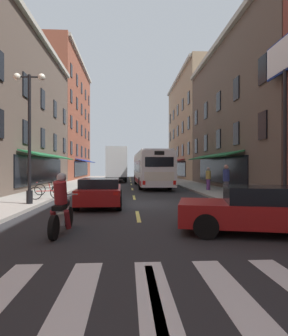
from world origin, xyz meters
TOP-DOWN VIEW (x-y plane):
  - ground_plane at (0.00, 0.00)m, footprint 34.80×80.00m
  - lane_centre_dashes at (0.00, -0.25)m, footprint 0.14×73.90m
  - crosswalk_near at (0.00, -10.00)m, footprint 7.10×2.80m
  - sidewalk_left at (-5.90, 0.00)m, footprint 3.00×80.00m
  - sidewalk_right at (5.90, 0.00)m, footprint 3.00×80.00m
  - billboard_sign at (7.05, -0.88)m, footprint 0.40×3.33m
  - transit_bus at (1.73, 12.13)m, footprint 2.84×11.83m
  - box_truck at (-1.79, 21.39)m, footprint 2.77×8.00m
  - sedan_near at (-1.65, -0.62)m, footprint 2.06×4.45m
  - sedan_mid at (-2.05, 32.68)m, footprint 2.08×4.35m
  - sedan_far at (3.45, -6.49)m, footprint 5.02×2.89m
  - motorcycle_rider at (-2.17, -6.13)m, footprint 0.62×2.07m
  - bicycle_near at (-5.07, 3.33)m, footprint 1.71×0.48m
  - bicycle_mid at (-4.60, 1.10)m, footprint 1.68×0.57m
  - pedestrian_mid at (5.49, 6.53)m, footprint 0.36×0.36m
  - pedestrian_far at (5.15, 1.76)m, footprint 0.36×0.36m
  - street_lamp_twin at (-4.85, -0.69)m, footprint 1.42×0.32m

SIDE VIEW (x-z plane):
  - ground_plane at x=0.00m, z-range -0.10..0.00m
  - lane_centre_dashes at x=0.00m, z-range 0.00..0.01m
  - crosswalk_near at x=0.00m, z-range 0.00..0.01m
  - sidewalk_left at x=-5.90m, z-range 0.00..0.14m
  - sidewalk_right at x=5.90m, z-range 0.00..0.14m
  - bicycle_near at x=-5.07m, z-range 0.05..0.96m
  - bicycle_mid at x=-4.60m, z-range 0.05..0.96m
  - sedan_far at x=3.45m, z-range 0.02..1.31m
  - sedan_near at x=-1.65m, z-range 0.03..1.31m
  - sedan_mid at x=-2.05m, z-range 0.01..1.39m
  - motorcycle_rider at x=-2.17m, z-range -0.12..1.54m
  - pedestrian_mid at x=5.49m, z-range 0.16..1.80m
  - pedestrian_far at x=5.15m, z-range 0.17..1.97m
  - transit_bus at x=1.73m, z-range 0.08..3.25m
  - box_truck at x=-1.79m, z-range 0.06..4.18m
  - street_lamp_twin at x=-4.85m, z-range 0.44..6.39m
  - billboard_sign at x=7.05m, z-range 2.35..10.22m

